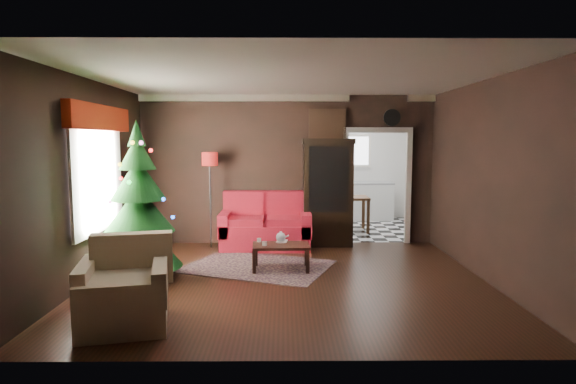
{
  "coord_description": "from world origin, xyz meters",
  "views": [
    {
      "loc": [
        -0.06,
        -6.59,
        1.95
      ],
      "look_at": [
        0.0,
        0.9,
        1.15
      ],
      "focal_mm": 29.98,
      "sensor_mm": 36.0,
      "label": 1
    }
  ],
  "objects_px": {
    "christmas_tree": "(139,205)",
    "wall_clock": "(392,118)",
    "floor_lamp": "(210,202)",
    "armchair": "(123,284)",
    "coffee_table": "(281,257)",
    "loveseat": "(266,221)",
    "curio_cabinet": "(328,195)",
    "kitchen_table": "(351,214)",
    "teapot": "(281,237)"
  },
  "relations": [
    {
      "from": "armchair",
      "to": "wall_clock",
      "type": "relative_size",
      "value": 2.94
    },
    {
      "from": "christmas_tree",
      "to": "armchair",
      "type": "bearing_deg",
      "value": -78.88
    },
    {
      "from": "armchair",
      "to": "wall_clock",
      "type": "distance_m",
      "value": 5.87
    },
    {
      "from": "curio_cabinet",
      "to": "christmas_tree",
      "type": "bearing_deg",
      "value": -142.48
    },
    {
      "from": "armchair",
      "to": "kitchen_table",
      "type": "height_order",
      "value": "armchair"
    },
    {
      "from": "christmas_tree",
      "to": "wall_clock",
      "type": "height_order",
      "value": "wall_clock"
    },
    {
      "from": "curio_cabinet",
      "to": "armchair",
      "type": "xyz_separation_m",
      "value": [
        -2.5,
        -3.95,
        -0.49
      ]
    },
    {
      "from": "armchair",
      "to": "teapot",
      "type": "xyz_separation_m",
      "value": [
        1.64,
        2.38,
        0.02
      ]
    },
    {
      "from": "floor_lamp",
      "to": "coffee_table",
      "type": "xyz_separation_m",
      "value": [
        1.3,
        -1.58,
        -0.63
      ]
    },
    {
      "from": "christmas_tree",
      "to": "armchair",
      "type": "height_order",
      "value": "christmas_tree"
    },
    {
      "from": "floor_lamp",
      "to": "wall_clock",
      "type": "xyz_separation_m",
      "value": [
        3.35,
        0.34,
        1.55
      ]
    },
    {
      "from": "coffee_table",
      "to": "armchair",
      "type": "bearing_deg",
      "value": -126.62
    },
    {
      "from": "kitchen_table",
      "to": "curio_cabinet",
      "type": "bearing_deg",
      "value": -114.44
    },
    {
      "from": "loveseat",
      "to": "armchair",
      "type": "height_order",
      "value": "loveseat"
    },
    {
      "from": "loveseat",
      "to": "kitchen_table",
      "type": "xyz_separation_m",
      "value": [
        1.8,
        1.65,
        -0.12
      ]
    },
    {
      "from": "kitchen_table",
      "to": "christmas_tree",
      "type": "bearing_deg",
      "value": -134.04
    },
    {
      "from": "armchair",
      "to": "teapot",
      "type": "relative_size",
      "value": 5.54
    },
    {
      "from": "curio_cabinet",
      "to": "loveseat",
      "type": "bearing_deg",
      "value": -169.17
    },
    {
      "from": "christmas_tree",
      "to": "loveseat",
      "type": "bearing_deg",
      "value": 49.22
    },
    {
      "from": "armchair",
      "to": "coffee_table",
      "type": "height_order",
      "value": "armchair"
    },
    {
      "from": "christmas_tree",
      "to": "coffee_table",
      "type": "bearing_deg",
      "value": 12.45
    },
    {
      "from": "loveseat",
      "to": "christmas_tree",
      "type": "xyz_separation_m",
      "value": [
        -1.69,
        -1.96,
        0.55
      ]
    },
    {
      "from": "curio_cabinet",
      "to": "teapot",
      "type": "xyz_separation_m",
      "value": [
        -0.86,
        -1.57,
        -0.47
      ]
    },
    {
      "from": "armchair",
      "to": "curio_cabinet",
      "type": "bearing_deg",
      "value": 44.84
    },
    {
      "from": "teapot",
      "to": "wall_clock",
      "type": "distance_m",
      "value": 3.31
    },
    {
      "from": "teapot",
      "to": "kitchen_table",
      "type": "bearing_deg",
      "value": 63.27
    },
    {
      "from": "curio_cabinet",
      "to": "armchair",
      "type": "height_order",
      "value": "curio_cabinet"
    },
    {
      "from": "floor_lamp",
      "to": "teapot",
      "type": "distance_m",
      "value": 1.95
    },
    {
      "from": "floor_lamp",
      "to": "christmas_tree",
      "type": "height_order",
      "value": "christmas_tree"
    },
    {
      "from": "loveseat",
      "to": "wall_clock",
      "type": "distance_m",
      "value": 3.04
    },
    {
      "from": "christmas_tree",
      "to": "coffee_table",
      "type": "relative_size",
      "value": 2.62
    },
    {
      "from": "loveseat",
      "to": "curio_cabinet",
      "type": "bearing_deg",
      "value": 10.83
    },
    {
      "from": "floor_lamp",
      "to": "loveseat",
      "type": "bearing_deg",
      "value": -3.26
    },
    {
      "from": "christmas_tree",
      "to": "coffee_table",
      "type": "distance_m",
      "value": 2.2
    },
    {
      "from": "kitchen_table",
      "to": "floor_lamp",
      "type": "bearing_deg",
      "value": -150.41
    },
    {
      "from": "christmas_tree",
      "to": "wall_clock",
      "type": "distance_m",
      "value": 4.87
    },
    {
      "from": "coffee_table",
      "to": "christmas_tree",
      "type": "bearing_deg",
      "value": -167.55
    },
    {
      "from": "curio_cabinet",
      "to": "armchair",
      "type": "relative_size",
      "value": 2.02
    },
    {
      "from": "curio_cabinet",
      "to": "kitchen_table",
      "type": "xyz_separation_m",
      "value": [
        0.65,
        1.43,
        -0.57
      ]
    },
    {
      "from": "wall_clock",
      "to": "coffee_table",
      "type": "bearing_deg",
      "value": -136.91
    },
    {
      "from": "loveseat",
      "to": "coffee_table",
      "type": "distance_m",
      "value": 1.58
    },
    {
      "from": "teapot",
      "to": "coffee_table",
      "type": "bearing_deg",
      "value": -88.78
    },
    {
      "from": "coffee_table",
      "to": "wall_clock",
      "type": "bearing_deg",
      "value": 43.09
    },
    {
      "from": "curio_cabinet",
      "to": "kitchen_table",
      "type": "distance_m",
      "value": 1.67
    },
    {
      "from": "floor_lamp",
      "to": "armchair",
      "type": "bearing_deg",
      "value": -95.17
    },
    {
      "from": "armchair",
      "to": "kitchen_table",
      "type": "relative_size",
      "value": 1.26
    },
    {
      "from": "loveseat",
      "to": "floor_lamp",
      "type": "relative_size",
      "value": 0.93
    },
    {
      "from": "floor_lamp",
      "to": "armchair",
      "type": "relative_size",
      "value": 1.94
    },
    {
      "from": "loveseat",
      "to": "christmas_tree",
      "type": "bearing_deg",
      "value": -130.78
    },
    {
      "from": "curio_cabinet",
      "to": "coffee_table",
      "type": "bearing_deg",
      "value": -116.19
    }
  ]
}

